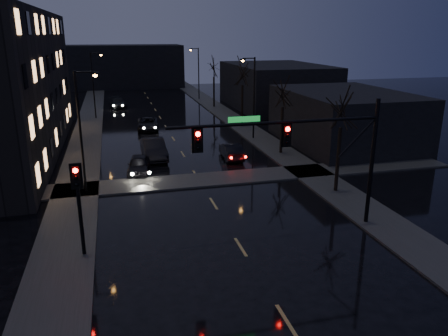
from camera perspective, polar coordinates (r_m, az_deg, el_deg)
sidewalk_left at (r=46.97m, az=-17.50°, el=3.96°), size 3.00×140.00×0.12m
sidewalk_right at (r=48.98m, az=2.80°, el=5.26°), size 3.00×140.00×0.12m
sidewalk_cross at (r=31.50m, az=-3.22°, el=-1.59°), size 40.00×3.00×0.12m
commercial_right_near at (r=43.12m, az=15.41°, el=6.32°), size 10.00×14.00×5.00m
commercial_right_far at (r=63.40m, az=6.82°, el=10.59°), size 12.00×18.00×6.00m
far_block at (r=89.03m, az=-12.92°, el=12.82°), size 22.00×10.00×8.00m
signal_mast at (r=22.58m, az=11.03°, el=3.24°), size 11.11×0.41×7.00m
signal_pole_left at (r=21.12m, az=-18.48°, el=-3.62°), size 0.35×0.41×4.53m
tree_near at (r=28.76m, az=15.26°, el=8.66°), size 3.52×3.52×8.08m
tree_mid_a at (r=37.76m, az=7.75°, el=10.42°), size 3.30×3.30×7.58m
tree_mid_b at (r=48.97m, az=2.45°, el=13.01°), size 3.74×3.74×8.59m
tree_far at (r=62.52m, az=-1.35°, el=13.43°), size 3.43×3.43×7.88m
streetlight_l_near at (r=29.35m, az=-17.93°, el=5.73°), size 1.53×0.28×8.00m
streetlight_l_far at (r=56.07m, az=-16.55°, el=10.98°), size 1.53×0.28×8.00m
streetlight_r_mid at (r=43.21m, az=3.68°, el=9.98°), size 1.53×0.28×8.00m
streetlight_r_far at (r=70.25m, az=-3.52°, el=12.77°), size 1.53×0.28×8.00m
oncoming_car_a at (r=33.69m, az=-11.07°, el=0.45°), size 2.09×4.08×1.33m
oncoming_car_b at (r=37.34m, az=-9.16°, el=2.48°), size 1.98×5.15×1.68m
oncoming_car_c at (r=48.90m, az=-9.93°, el=5.73°), size 2.55×4.94×1.33m
oncoming_car_d at (r=64.57m, az=-13.71°, el=8.27°), size 2.53×4.97×1.38m
lead_car at (r=36.90m, az=0.96°, el=2.27°), size 1.65×4.20×1.36m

